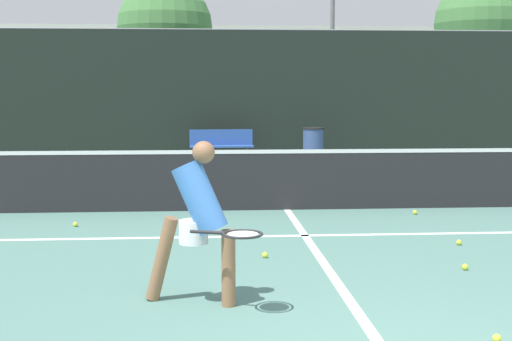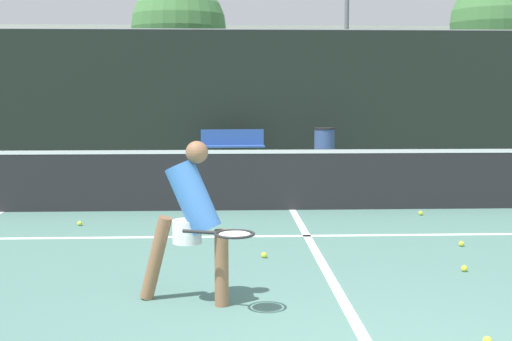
{
  "view_description": "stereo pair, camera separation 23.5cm",
  "coord_description": "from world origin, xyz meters",
  "views": [
    {
      "loc": [
        -1.28,
        -4.38,
        1.89
      ],
      "look_at": [
        -0.69,
        3.77,
        0.95
      ],
      "focal_mm": 50.0,
      "sensor_mm": 36.0,
      "label": 1
    },
    {
      "loc": [
        -1.05,
        -4.4,
        1.89
      ],
      "look_at": [
        -0.69,
        3.77,
        0.95
      ],
      "focal_mm": 50.0,
      "sensor_mm": 36.0,
      "label": 2
    }
  ],
  "objects": [
    {
      "name": "tennis_ball_scattered_0",
      "position": [
        1.43,
        2.73,
        0.03
      ],
      "size": [
        0.07,
        0.07,
        0.07
      ],
      "primitive_type": "sphere",
      "color": "#D1E033",
      "rests_on": "ground"
    },
    {
      "name": "player_practicing",
      "position": [
        -1.34,
        1.75,
        0.79
      ],
      "size": [
        1.08,
        0.79,
        1.44
      ],
      "rotation": [
        0.0,
        0.0,
        -0.33
      ],
      "color": "#8C6042",
      "rests_on": "ground"
    },
    {
      "name": "tennis_ball_scattered_3",
      "position": [
        0.88,
        0.62,
        0.03
      ],
      "size": [
        0.07,
        0.07,
        0.07
      ],
      "primitive_type": "sphere",
      "color": "#D1E033",
      "rests_on": "ground"
    },
    {
      "name": "net",
      "position": [
        0.0,
        6.6,
        0.51
      ],
      "size": [
        11.09,
        0.09,
        1.07
      ],
      "color": "slate",
      "rests_on": "ground"
    },
    {
      "name": "tennis_ball_scattered_5",
      "position": [
        -0.62,
        3.42,
        0.03
      ],
      "size": [
        0.07,
        0.07,
        0.07
      ],
      "primitive_type": "sphere",
      "color": "#D1E033",
      "rests_on": "ground"
    },
    {
      "name": "trash_bin",
      "position": [
        1.45,
        13.42,
        0.46
      ],
      "size": [
        0.54,
        0.54,
        0.92
      ],
      "color": "#384C7F",
      "rests_on": "ground"
    },
    {
      "name": "courtside_bench",
      "position": [
        -0.86,
        13.69,
        0.47
      ],
      "size": [
        1.63,
        0.46,
        0.86
      ],
      "rotation": [
        0.0,
        0.0,
        0.05
      ],
      "color": "#2D519E",
      "rests_on": "ground"
    },
    {
      "name": "floodlight_mast",
      "position": [
        3.18,
        20.5,
        4.87
      ],
      "size": [
        1.1,
        0.24,
        7.53
      ],
      "color": "slate",
      "rests_on": "ground"
    },
    {
      "name": "tennis_ball_scattered_2",
      "position": [
        -3.07,
        5.43,
        0.03
      ],
      "size": [
        0.07,
        0.07,
        0.07
      ],
      "primitive_type": "sphere",
      "color": "#D1E033",
      "rests_on": "ground"
    },
    {
      "name": "tree_mid",
      "position": [
        -2.55,
        19.31,
        3.87
      ],
      "size": [
        3.09,
        3.09,
        5.43
      ],
      "color": "brown",
      "rests_on": "ground"
    },
    {
      "name": "tennis_ball_scattered_4",
      "position": [
        1.88,
        6.03,
        0.03
      ],
      "size": [
        0.07,
        0.07,
        0.07
      ],
      "primitive_type": "sphere",
      "color": "#D1E033",
      "rests_on": "ground"
    },
    {
      "name": "tennis_ball_scattered_1",
      "position": [
        1.79,
        3.91,
        0.03
      ],
      "size": [
        0.07,
        0.07,
        0.07
      ],
      "primitive_type": "sphere",
      "color": "#D1E033",
      "rests_on": "ground"
    },
    {
      "name": "parked_car",
      "position": [
        4.14,
        17.53,
        0.64
      ],
      "size": [
        1.75,
        4.48,
        1.5
      ],
      "color": "#B7B7BC",
      "rests_on": "ground"
    },
    {
      "name": "tree_east",
      "position": [
        8.61,
        20.74,
        4.19
      ],
      "size": [
        3.34,
        3.34,
        5.87
      ],
      "color": "brown",
      "rests_on": "ground"
    },
    {
      "name": "tree_west",
      "position": [
        2.09,
        21.32,
        2.98
      ],
      "size": [
        2.94,
        2.94,
        3.47
      ],
      "color": "brown",
      "rests_on": "ground"
    },
    {
      "name": "court_service_line",
      "position": [
        0.0,
        4.6,
        0.0
      ],
      "size": [
        8.25,
        0.1,
        0.01
      ],
      "primitive_type": "cube",
      "color": "white",
      "rests_on": "ground"
    },
    {
      "name": "court_center_mark",
      "position": [
        0.0,
        3.5,
        0.0
      ],
      "size": [
        0.1,
        6.2,
        0.01
      ],
      "primitive_type": "cube",
      "color": "white",
      "rests_on": "ground"
    },
    {
      "name": "building_far",
      "position": [
        0.0,
        26.76,
        2.26
      ],
      "size": [
        36.0,
        2.4,
        4.52
      ],
      "primitive_type": "cube",
      "color": "beige",
      "rests_on": "ground"
    },
    {
      "name": "fence_back",
      "position": [
        0.0,
        14.47,
        1.72
      ],
      "size": [
        24.0,
        0.06,
        3.45
      ],
      "color": "black",
      "rests_on": "ground"
    }
  ]
}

